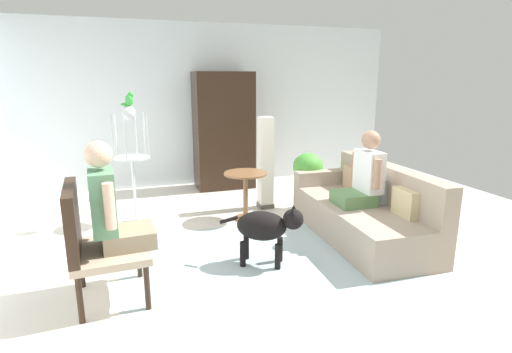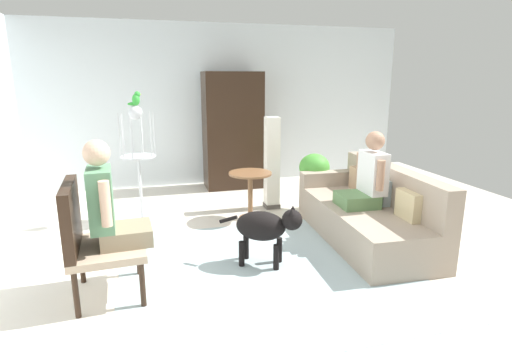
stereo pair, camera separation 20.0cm
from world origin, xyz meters
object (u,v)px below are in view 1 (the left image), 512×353
object	(u,v)px
couch	(364,212)
armchair	(91,237)
bird_cage_stand	(132,163)
armoire_cabinet	(224,131)
column_lamp	(266,164)
dog	(266,226)
round_end_table	(246,187)
potted_plant	(308,175)
person_on_couch	(364,176)
parrot	(129,99)
person_on_armchair	(111,207)

from	to	relation	value
couch	armchair	distance (m)	2.87
armchair	bird_cage_stand	xyz separation A→B (m)	(0.37, 1.80, 0.21)
armchair	armoire_cabinet	distance (m)	3.66
armchair	column_lamp	bearing A→B (deg)	41.70
dog	column_lamp	distance (m)	1.80
bird_cage_stand	column_lamp	xyz separation A→B (m)	(1.74, 0.08, -0.14)
armchair	round_end_table	size ratio (longest dim) A/B	1.58
couch	potted_plant	distance (m)	1.14
couch	person_on_couch	bearing A→B (deg)	-152.41
potted_plant	dog	bearing A→B (deg)	-127.52
armoire_cabinet	round_end_table	bearing A→B (deg)	-94.52
parrot	column_lamp	distance (m)	1.94
round_end_table	armoire_cabinet	distance (m)	1.73
column_lamp	person_on_armchair	bearing A→B (deg)	-136.14
couch	person_on_couch	size ratio (longest dim) A/B	2.47
bird_cage_stand	potted_plant	xyz separation A→B (m)	(2.26, -0.16, -0.28)
armchair	potted_plant	world-z (taller)	armchair
dog	parrot	distance (m)	2.26
person_on_couch	column_lamp	bearing A→B (deg)	115.21
armchair	parrot	size ratio (longest dim) A/B	5.70
couch	armchair	world-z (taller)	armchair
armchair	dog	size ratio (longest dim) A/B	1.33
person_on_armchair	armoire_cabinet	xyz separation A→B (m)	(1.67, 3.13, 0.15)
couch	parrot	distance (m)	2.99
armchair	parrot	bearing A→B (deg)	77.69
round_end_table	parrot	xyz separation A→B (m)	(-1.31, 0.31, 1.09)
armoire_cabinet	armchair	bearing A→B (deg)	-120.29
dog	bird_cage_stand	xyz separation A→B (m)	(-1.15, 1.61, 0.37)
dog	armoire_cabinet	size ratio (longest dim) A/B	0.39
round_end_table	person_on_couch	bearing A→B (deg)	-43.26
parrot	column_lamp	world-z (taller)	parrot
bird_cage_stand	armchair	bearing A→B (deg)	-101.70
dog	bird_cage_stand	distance (m)	2.01
couch	bird_cage_stand	distance (m)	2.79
parrot	couch	bearing A→B (deg)	-27.73
potted_plant	armchair	bearing A→B (deg)	-148.11
dog	couch	bearing A→B (deg)	14.57
person_on_armchair	potted_plant	size ratio (longest dim) A/B	1.11
column_lamp	parrot	bearing A→B (deg)	-177.33
person_on_armchair	armoire_cabinet	distance (m)	3.55
potted_plant	person_on_armchair	bearing A→B (deg)	-146.59
round_end_table	potted_plant	world-z (taller)	potted_plant
couch	person_on_armchair	bearing A→B (deg)	-168.94
dog	potted_plant	world-z (taller)	potted_plant
bird_cage_stand	parrot	size ratio (longest dim) A/B	8.46
round_end_table	person_on_armchair	bearing A→B (deg)	-136.15
person_on_couch	column_lamp	world-z (taller)	column_lamp
armchair	dog	distance (m)	1.54
couch	column_lamp	distance (m)	1.56
bird_cage_stand	column_lamp	bearing A→B (deg)	2.64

